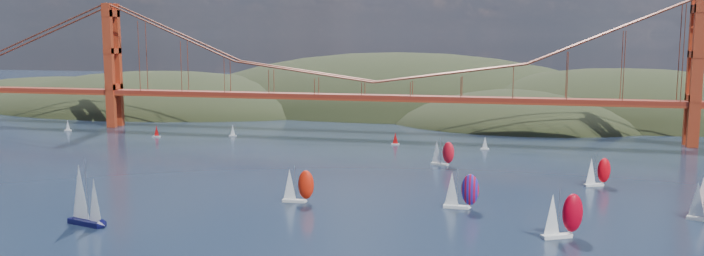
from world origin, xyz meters
name	(u,v)px	position (x,y,z in m)	size (l,w,h in m)	color
headlands	(493,135)	(44.95, 278.29, -12.46)	(725.00, 225.00, 96.00)	black
bridge	(371,57)	(-1.75, 180.00, 32.23)	(552.00, 12.00, 55.00)	maroon
sloop_navy	(84,196)	(-34.79, 33.31, 6.51)	(9.95, 6.84, 14.75)	#0A0A33
racer_0	(297,185)	(4.10, 63.37, 4.35)	(8.08, 3.40, 9.21)	silver
racer_1	(562,214)	(65.85, 47.30, 4.87)	(9.14, 6.86, 10.31)	white
racer_3	(597,171)	(78.40, 100.07, 4.12)	(7.76, 5.65, 8.72)	white
racer_5	(442,153)	(33.90, 120.34, 4.13)	(7.80, 4.57, 8.74)	silver
racer_rwb	(460,190)	(43.83, 66.51, 4.56)	(8.40, 3.43, 9.65)	white
distant_boat_1	(68,125)	(-131.88, 162.11, 2.41)	(3.00, 2.00, 4.70)	silver
distant_boat_2	(157,131)	(-85.40, 154.66, 2.41)	(3.00, 2.00, 4.70)	silver
distant_boat_3	(233,130)	(-56.10, 163.70, 2.41)	(3.00, 2.00, 4.70)	silver
distant_boat_8	(485,143)	(45.82, 154.08, 2.41)	(3.00, 2.00, 4.70)	silver
distant_boat_9	(395,139)	(12.45, 157.24, 2.41)	(3.00, 2.00, 4.70)	silver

